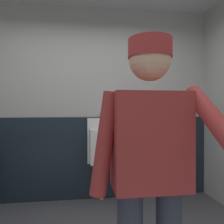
{
  "coord_description": "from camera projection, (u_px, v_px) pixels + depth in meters",
  "views": [
    {
      "loc": [
        -0.13,
        -1.54,
        1.27
      ],
      "look_at": [
        0.12,
        0.23,
        1.25
      ],
      "focal_mm": 35.61,
      "sensor_mm": 36.0,
      "label": 1
    }
  ],
  "objects": [
    {
      "name": "urinal_solo",
      "position": [
        102.0,
        145.0,
        3.04
      ],
      "size": [
        0.4,
        0.34,
        1.24
      ],
      "color": "white",
      "rests_on": "ground_plane"
    },
    {
      "name": "person",
      "position": [
        150.0,
        164.0,
        1.2
      ],
      "size": [
        0.62,
        0.6,
        1.65
      ],
      "color": "#2D3342",
      "rests_on": "ground_plane"
    },
    {
      "name": "wall_back",
      "position": [
        89.0,
        103.0,
        3.23
      ],
      "size": [
        4.09,
        0.12,
        2.74
      ],
      "primitive_type": "cube",
      "color": "#B2B2AD",
      "rests_on": "ground_plane"
    },
    {
      "name": "wainscot_band_back",
      "position": [
        90.0,
        158.0,
        3.16
      ],
      "size": [
        3.49,
        0.03,
        1.16
      ],
      "primitive_type": "cube",
      "color": "#19232D",
      "rests_on": "ground_plane"
    }
  ]
}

